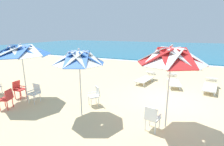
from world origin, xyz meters
TOP-DOWN VIEW (x-y plane):
  - ground_plane at (0.00, 0.00)m, footprint 80.00×80.00m
  - sea at (0.00, 28.76)m, footprint 80.00×36.00m
  - surf_foam at (0.00, 10.46)m, footprint 80.00×0.70m
  - beach_umbrella_0 at (0.12, -2.42)m, footprint 2.18×2.18m
  - plastic_chair_0 at (-0.29, -2.87)m, footprint 0.53×0.56m
  - beach_umbrella_1 at (-3.06, -2.84)m, footprint 1.95×1.95m
  - plastic_chair_1 at (-3.01, -1.80)m, footprint 0.63×0.63m
  - beach_umbrella_2 at (-6.25, -2.66)m, footprint 2.53×2.53m
  - plastic_chair_2 at (-6.32, -3.59)m, footprint 0.58×0.56m
  - plastic_chair_3 at (-6.96, -2.51)m, footprint 0.49×0.47m
  - plastic_chair_4 at (-5.78, -2.59)m, footprint 0.45×0.48m
  - sun_lounger_0 at (2.08, 2.43)m, footprint 0.99×2.22m
  - sun_lounger_1 at (0.11, 2.63)m, footprint 1.00×2.22m
  - sun_lounger_2 at (-1.61, 2.62)m, footprint 1.07×2.23m
  - beachgoer_seated at (1.77, 8.26)m, footprint 0.30×0.93m

SIDE VIEW (x-z plane):
  - ground_plane at x=0.00m, z-range 0.00..0.00m
  - surf_foam at x=0.00m, z-range 0.00..0.01m
  - sea at x=0.00m, z-range 0.00..0.10m
  - sun_lounger_0 at x=2.08m, z-range -0.03..0.59m
  - sun_lounger_1 at x=0.11m, z-range -0.03..0.59m
  - sun_lounger_2 at x=-1.61m, z-range -0.03..0.59m
  - beachgoer_seated at x=1.77m, z-range -0.17..0.75m
  - plastic_chair_0 at x=-0.29m, z-range 0.06..0.93m
  - plastic_chair_1 at x=-3.01m, z-range 0.06..0.93m
  - plastic_chair_2 at x=-6.32m, z-range 0.06..0.93m
  - plastic_chair_3 at x=-6.96m, z-range 0.06..0.93m
  - plastic_chair_4 at x=-5.78m, z-range 0.06..0.93m
  - beach_umbrella_1 at x=-3.06m, z-range 0.95..3.62m
  - beach_umbrella_2 at x=-6.25m, z-range 1.03..3.78m
  - beach_umbrella_0 at x=0.12m, z-range 1.03..3.90m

